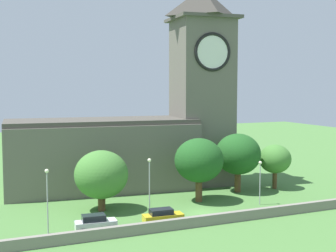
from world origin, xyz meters
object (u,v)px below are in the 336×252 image
object	(u,v)px
car_yellow	(163,216)
tree_by_tower	(101,175)
streetlamp_west_end	(47,191)
streetlamp_west_mid	(149,178)
tree_churchyard	(199,161)
streetlamp_central	(260,175)
car_white	(95,223)
church	(144,125)
tree_riverside_west	(275,159)
tree_riverside_east	(238,154)

from	to	relation	value
car_yellow	tree_by_tower	xyz separation A→B (m)	(-4.88, 8.48, 3.74)
streetlamp_west_end	streetlamp_west_mid	distance (m)	12.38
streetlamp_west_end	tree_churchyard	world-z (taller)	tree_churchyard
streetlamp_central	car_white	bearing A→B (deg)	-173.79
streetlamp_west_end	streetlamp_west_mid	bearing A→B (deg)	5.98
streetlamp_west_end	tree_churchyard	xyz separation A→B (m)	(21.43, 6.01, 0.99)
car_white	car_yellow	bearing A→B (deg)	-2.19
car_yellow	streetlamp_west_end	world-z (taller)	streetlamp_west_end
car_yellow	streetlamp_central	xyz separation A→B (m)	(15.31, 2.83, 3.15)
church	tree_by_tower	xyz separation A→B (m)	(-10.20, -11.43, -5.10)
church	streetlamp_central	bearing A→B (deg)	-59.68
streetlamp_central	tree_by_tower	size ratio (longest dim) A/B	0.77
tree_churchyard	tree_by_tower	distance (m)	13.62
church	streetlamp_west_end	xyz separation A→B (m)	(-18.07, -18.17, -5.04)
streetlamp_west_mid	tree_riverside_west	bearing A→B (deg)	17.22
car_yellow	tree_by_tower	world-z (taller)	tree_by_tower
car_white	tree_riverside_west	bearing A→B (deg)	17.91
church	car_white	xyz separation A→B (m)	(-13.21, -19.61, -8.80)
tree_riverside_east	tree_churchyard	distance (m)	8.51
church	car_white	size ratio (longest dim) A/B	7.81
church	car_white	bearing A→B (deg)	-123.97
streetlamp_west_end	streetlamp_west_mid	xyz separation A→B (m)	(12.31, 1.29, 0.11)
streetlamp_west_mid	tree_riverside_west	world-z (taller)	streetlamp_west_mid
streetlamp_central	tree_riverside_east	xyz separation A→B (m)	(1.39, 7.80, 1.64)
streetlamp_west_mid	tree_churchyard	bearing A→B (deg)	27.38
church	tree_by_tower	size ratio (longest dim) A/B	4.69
streetlamp_west_end	tree_riverside_east	distance (m)	30.78
car_yellow	streetlamp_central	bearing A→B (deg)	10.46
streetlamp_west_end	tree_by_tower	xyz separation A→B (m)	(7.87, 6.74, -0.06)
car_white	streetlamp_west_mid	bearing A→B (deg)	20.08
streetlamp_west_mid	streetlamp_central	bearing A→B (deg)	-0.73
tree_riverside_east	tree_by_tower	distance (m)	21.71
car_yellow	tree_churchyard	size ratio (longest dim) A/B	0.55
tree_riverside_west	car_white	bearing A→B (deg)	-162.09
tree_riverside_east	tree_churchyard	world-z (taller)	tree_riverside_east
tree_by_tower	streetlamp_west_mid	bearing A→B (deg)	-50.86
streetlamp_west_mid	tree_churchyard	xyz separation A→B (m)	(9.12, 4.72, 0.88)
tree_by_tower	tree_riverside_west	bearing A→B (deg)	3.82
church	tree_riverside_east	bearing A→B (deg)	-39.22
streetlamp_west_mid	tree_by_tower	distance (m)	7.04
church	tree_churchyard	distance (m)	13.25
church	streetlamp_west_end	distance (m)	26.12
streetlamp_central	tree_by_tower	distance (m)	20.98
tree_by_tower	tree_riverside_east	bearing A→B (deg)	5.67
church	tree_churchyard	size ratio (longest dim) A/B	4.15
streetlamp_central	car_yellow	bearing A→B (deg)	-169.54
church	tree_riverside_east	world-z (taller)	church
church	tree_by_tower	world-z (taller)	church
tree_riverside_west	church	bearing A→B (deg)	151.91
car_yellow	tree_riverside_east	world-z (taller)	tree_riverside_east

